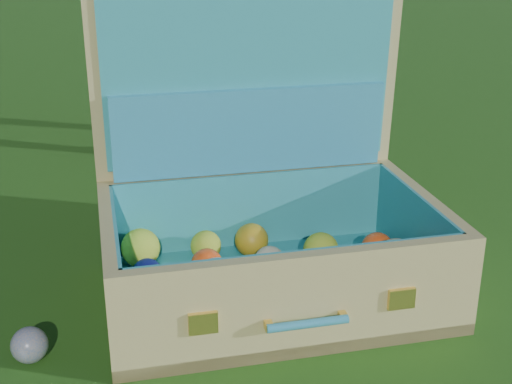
# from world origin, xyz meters

# --- Properties ---
(ground) EXTENTS (60.00, 60.00, 0.00)m
(ground) POSITION_xyz_m (0.00, 0.00, 0.00)
(ground) COLOR #215114
(ground) RESTS_ON ground
(stray_ball) EXTENTS (0.07, 0.07, 0.07)m
(stray_ball) POSITION_xyz_m (-0.38, -0.09, 0.03)
(stray_ball) COLOR #3D62A0
(stray_ball) RESTS_ON ground
(suitcase) EXTENTS (0.74, 0.59, 0.65)m
(suitcase) POSITION_xyz_m (0.11, 0.03, 0.18)
(suitcase) COLOR tan
(suitcase) RESTS_ON ground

